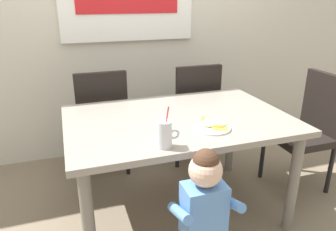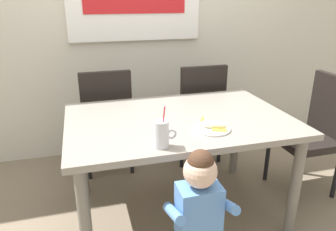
{
  "view_description": "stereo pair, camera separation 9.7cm",
  "coord_description": "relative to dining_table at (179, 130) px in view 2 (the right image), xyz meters",
  "views": [
    {
      "loc": [
        -0.7,
        -1.88,
        1.53
      ],
      "look_at": [
        -0.11,
        -0.1,
        0.82
      ],
      "focal_mm": 34.05,
      "sensor_mm": 36.0,
      "label": 1
    },
    {
      "loc": [
        -0.61,
        -1.91,
        1.53
      ],
      "look_at": [
        -0.11,
        -0.1,
        0.82
      ],
      "focal_mm": 34.05,
      "sensor_mm": 36.0,
      "label": 2
    }
  ],
  "objects": [
    {
      "name": "dining_table",
      "position": [
        0.0,
        0.0,
        0.0
      ],
      "size": [
        1.49,
        1.0,
        0.76
      ],
      "color": "gray",
      "rests_on": "ground"
    },
    {
      "name": "peeled_banana",
      "position": [
        0.14,
        -0.27,
        0.12
      ],
      "size": [
        0.17,
        0.14,
        0.07
      ],
      "rotation": [
        0.0,
        0.0,
        -0.44
      ],
      "color": "#F4EAC6",
      "rests_on": "snack_plate"
    },
    {
      "name": "back_wall",
      "position": [
        -0.0,
        1.24,
        0.78
      ],
      "size": [
        6.4,
        0.17,
        2.9
      ],
      "color": "beige",
      "rests_on": "ground"
    },
    {
      "name": "dining_chair_left",
      "position": [
        -0.43,
        0.75,
        -0.13
      ],
      "size": [
        0.44,
        0.44,
        0.96
      ],
      "rotation": [
        0.0,
        0.0,
        3.14
      ],
      "color": "black",
      "rests_on": "ground"
    },
    {
      "name": "ground_plane",
      "position": [
        0.0,
        0.0,
        -0.67
      ],
      "size": [
        24.0,
        24.0,
        0.0
      ],
      "primitive_type": "plane",
      "color": "#7A6B56"
    },
    {
      "name": "dining_chair_right",
      "position": [
        0.42,
        0.73,
        -0.13
      ],
      "size": [
        0.44,
        0.44,
        0.96
      ],
      "rotation": [
        0.0,
        0.0,
        3.14
      ],
      "color": "black",
      "rests_on": "ground"
    },
    {
      "name": "toddler_standing",
      "position": [
        -0.09,
        -0.65,
        -0.14
      ],
      "size": [
        0.33,
        0.24,
        0.84
      ],
      "color": "#3F4760",
      "rests_on": "ground"
    },
    {
      "name": "milk_cup",
      "position": [
        -0.23,
        -0.4,
        0.16
      ],
      "size": [
        0.13,
        0.09,
        0.25
      ],
      "color": "silver",
      "rests_on": "dining_table"
    },
    {
      "name": "snack_plate",
      "position": [
        0.13,
        -0.25,
        0.1
      ],
      "size": [
        0.23,
        0.23,
        0.01
      ],
      "primitive_type": "cylinder",
      "color": "white",
      "rests_on": "dining_table"
    },
    {
      "name": "dining_chair_far",
      "position": [
        1.15,
        0.02,
        -0.13
      ],
      "size": [
        0.44,
        0.44,
        0.96
      ],
      "rotation": [
        0.0,
        0.0,
        -1.57
      ],
      "color": "black",
      "rests_on": "ground"
    }
  ]
}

